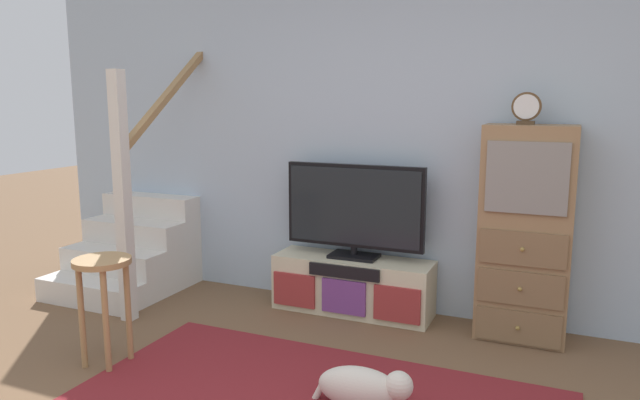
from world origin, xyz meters
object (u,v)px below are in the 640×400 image
media_console (352,285)px  desk_clock (526,108)px  bar_stool_near (103,285)px  side_cabinet (525,234)px  dog (364,387)px  television (354,209)px

media_console → desk_clock: desk_clock is taller
bar_stool_near → media_console: bearing=53.3°
side_cabinet → dog: (-0.66, -1.31, -0.60)m
media_console → dog: bearing=-67.2°
media_console → dog: 1.41m
television → dog: bearing=-67.5°
bar_stool_near → desk_clock: bearing=32.4°
television → side_cabinet: size_ratio=0.74×
television → bar_stool_near: 1.82m
television → side_cabinet: (1.21, -0.01, -0.08)m
desk_clock → side_cabinet: bearing=21.6°
media_console → dog: size_ratio=2.21×
television → desk_clock: 1.39m
side_cabinet → dog: bearing=-116.8°
side_cabinet → bar_stool_near: side_cabinet is taller
side_cabinet → bar_stool_near: size_ratio=2.16×
media_console → desk_clock: 1.77m
side_cabinet → desk_clock: (-0.04, -0.01, 0.82)m
television → media_console: bearing=-90.0°
television → bar_stool_near: bearing=-126.3°
bar_stool_near → side_cabinet: bearing=32.3°
television → bar_stool_near: television is taller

